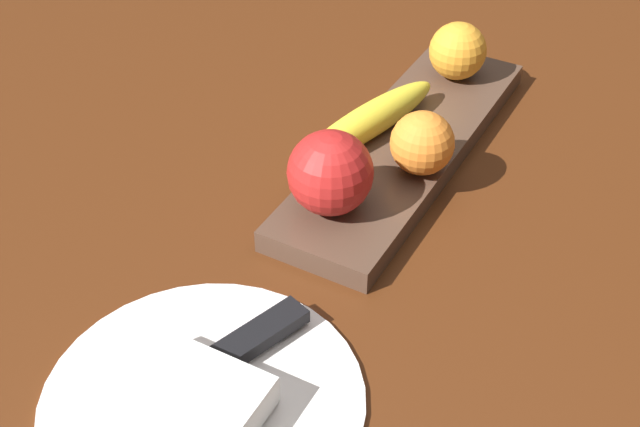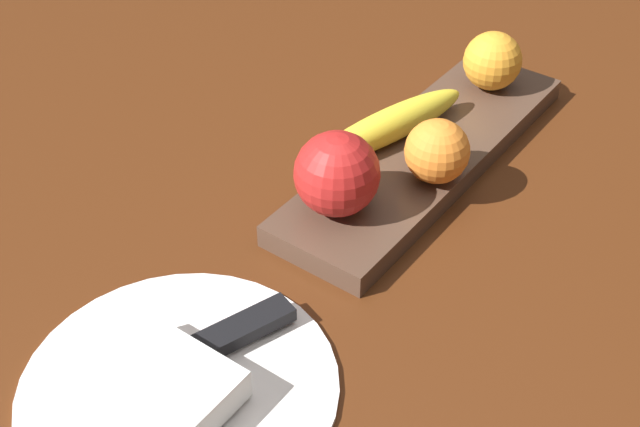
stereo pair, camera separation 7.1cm
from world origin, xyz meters
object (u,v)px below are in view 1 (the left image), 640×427
Objects in this scene: banana at (369,121)px; folded_napkin at (175,413)px; fruit_tray at (405,147)px; dinner_plate at (203,398)px; knife at (241,348)px; orange_near_banana at (458,51)px; apple at (330,173)px; orange_near_apple at (422,143)px.

banana is 0.37m from folded_napkin.
fruit_tray is 0.05m from banana.
fruit_tray is 1.63× the size of dinner_plate.
knife is (0.31, 0.00, 0.00)m from fruit_tray.
dinner_plate is 1.36× the size of knife.
fruit_tray is 0.31m from knife.
banana is 0.30m from knife.
knife is at bearing 0.81° from orange_near_banana.
banana reaches higher than dinner_plate.
banana is 1.82× the size of folded_napkin.
dinner_plate is 2.25× the size of folded_napkin.
orange_near_banana is (-0.27, 0.01, -0.01)m from apple.
knife is (-0.05, 0.00, 0.01)m from dinner_plate.
banana is 3.10× the size of orange_near_banana.
orange_near_banana is at bearing -178.54° from fruit_tray.
banana is at bearing -174.01° from dinner_plate.
orange_near_apple is 0.25× the size of dinner_plate.
banana is at bearing -169.85° from apple.
dinner_plate is at bearing 0.41° from orange_near_banana.
folded_napkin is at bearing 0.00° from dinner_plate.
dinner_plate is at bearing 3.73° from apple.
fruit_tray is 6.44× the size of orange_near_apple.
banana reaches higher than folded_napkin.
orange_near_apple is 0.32m from dinner_plate.
banana reaches higher than knife.
knife is (0.45, 0.01, -0.04)m from orange_near_banana.
orange_near_banana is 0.45m from knife.
orange_near_apple is at bearing 11.66° from orange_near_banana.
knife is (0.17, 0.02, -0.05)m from apple.
fruit_tray is at bearing 1.46° from orange_near_banana.
knife is at bearing 21.95° from banana.
dinner_plate is at bearing 15.35° from knife.
orange_near_apple reaches higher than fruit_tray.
knife is (0.29, 0.04, -0.03)m from banana.
orange_near_apple is at bearing 39.03° from fruit_tray.
fruit_tray is 0.39m from folded_napkin.
dinner_plate is at bearing 20.44° from banana.
apple is at bearing -6.20° from fruit_tray.
fruit_tray is at bearing -160.87° from knife.
folded_napkin is at bearing 16.60° from knife.
dinner_plate is at bearing 180.00° from folded_napkin.
apple is at bearing -176.72° from folded_napkin.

